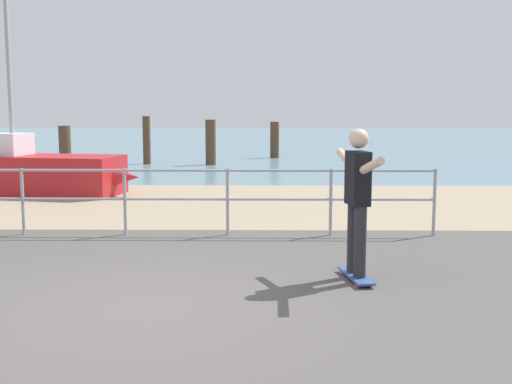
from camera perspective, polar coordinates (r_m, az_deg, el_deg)
name	(u,v)px	position (r m, az deg, el deg)	size (l,w,h in m)	color
ground_plane	(112,348)	(5.48, -12.91, -13.53)	(24.00, 10.00, 0.04)	#514C49
beach_strip	(204,203)	(13.17, -4.71, -1.04)	(24.00, 6.00, 0.04)	tan
sea_surface	(245,139)	(41.03, -0.98, 4.76)	(72.00, 50.00, 0.04)	slate
railing_fence	(73,191)	(10.08, -16.15, 0.07)	(11.11, 0.05, 1.05)	#9EA0A5
sailboat	(32,172)	(15.35, -19.55, 1.75)	(5.06, 2.16, 5.79)	#B21E23
skateboard	(356,276)	(7.32, 8.99, -7.47)	(0.33, 0.82, 0.08)	#334C8C
skateboarder	(358,193)	(7.14, 9.15, -0.08)	(0.34, 1.44, 1.65)	#26262B
groyne_post_0	(65,148)	(21.30, -16.85, 3.83)	(0.38, 0.38, 1.42)	#513826
groyne_post_1	(147,140)	(22.63, -9.84, 4.60)	(0.27, 0.27, 1.71)	#513826
groyne_post_2	(211,143)	(22.08, -4.12, 4.47)	(0.36, 0.36, 1.59)	#513826
groyne_post_3	(275,140)	(25.19, 1.69, 4.71)	(0.35, 0.35, 1.45)	#513826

